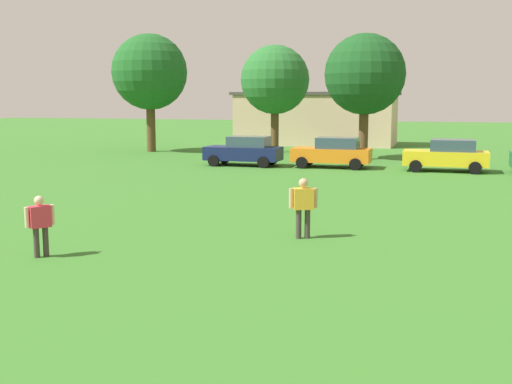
{
  "coord_description": "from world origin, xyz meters",
  "views": [
    {
      "loc": [
        5.69,
        0.59,
        3.76
      ],
      "look_at": [
        3.05,
        9.18,
        2.42
      ],
      "focal_mm": 43.85,
      "sensor_mm": 36.0,
      "label": 1
    }
  ],
  "objects_px": {
    "bystander_midfield": "(303,203)",
    "tree_center": "(275,80)",
    "parked_car_orange_1": "(333,152)",
    "parked_car_yellow_2": "(447,155)",
    "tree_far_left": "(150,72)",
    "parked_car_navy_0": "(245,151)",
    "tree_far_right": "(365,75)",
    "bystander_near_trees": "(40,221)"
  },
  "relations": [
    {
      "from": "tree_far_left",
      "to": "tree_far_right",
      "type": "relative_size",
      "value": 1.07
    },
    {
      "from": "tree_far_left",
      "to": "tree_center",
      "type": "bearing_deg",
      "value": 13.12
    },
    {
      "from": "bystander_midfield",
      "to": "tree_far_left",
      "type": "xyz_separation_m",
      "value": [
        -16.86,
        24.76,
        4.68
      ]
    },
    {
      "from": "parked_car_navy_0",
      "to": "parked_car_orange_1",
      "type": "bearing_deg",
      "value": -175.23
    },
    {
      "from": "parked_car_orange_1",
      "to": "parked_car_yellow_2",
      "type": "xyz_separation_m",
      "value": [
        6.06,
        -0.05,
        0.0
      ]
    },
    {
      "from": "parked_car_yellow_2",
      "to": "tree_center",
      "type": "bearing_deg",
      "value": -37.09
    },
    {
      "from": "bystander_near_trees",
      "to": "tree_center",
      "type": "relative_size",
      "value": 0.2
    },
    {
      "from": "parked_car_navy_0",
      "to": "parked_car_orange_1",
      "type": "distance_m",
      "value": 5.02
    },
    {
      "from": "bystander_midfield",
      "to": "bystander_near_trees",
      "type": "bearing_deg",
      "value": -169.23
    },
    {
      "from": "parked_car_orange_1",
      "to": "bystander_near_trees",
      "type": "bearing_deg",
      "value": 81.61
    },
    {
      "from": "parked_car_navy_0",
      "to": "tree_center",
      "type": "xyz_separation_m",
      "value": [
        -0.78,
        9.32,
        4.24
      ]
    },
    {
      "from": "bystander_midfield",
      "to": "tree_center",
      "type": "bearing_deg",
      "value": 83.19
    },
    {
      "from": "parked_car_yellow_2",
      "to": "bystander_near_trees",
      "type": "bearing_deg",
      "value": 66.86
    },
    {
      "from": "bystander_near_trees",
      "to": "parked_car_navy_0",
      "type": "height_order",
      "value": "parked_car_navy_0"
    },
    {
      "from": "parked_car_orange_1",
      "to": "tree_far_right",
      "type": "xyz_separation_m",
      "value": [
        0.96,
        5.37,
        4.41
      ]
    },
    {
      "from": "parked_car_navy_0",
      "to": "bystander_near_trees",
      "type": "bearing_deg",
      "value": 94.84
    },
    {
      "from": "parked_car_navy_0",
      "to": "tree_far_left",
      "type": "xyz_separation_m",
      "value": [
        -9.49,
        7.29,
        4.8
      ]
    },
    {
      "from": "parked_car_navy_0",
      "to": "bystander_midfield",
      "type": "bearing_deg",
      "value": 112.88
    },
    {
      "from": "parked_car_orange_1",
      "to": "tree_far_right",
      "type": "distance_m",
      "value": 7.02
    },
    {
      "from": "parked_car_navy_0",
      "to": "parked_car_yellow_2",
      "type": "bearing_deg",
      "value": -178.09
    },
    {
      "from": "parked_car_navy_0",
      "to": "tree_far_left",
      "type": "distance_m",
      "value": 12.9
    },
    {
      "from": "bystander_near_trees",
      "to": "parked_car_navy_0",
      "type": "bearing_deg",
      "value": -137.95
    },
    {
      "from": "bystander_midfield",
      "to": "parked_car_yellow_2",
      "type": "distance_m",
      "value": 18.21
    },
    {
      "from": "bystander_midfield",
      "to": "tree_far_left",
      "type": "relative_size",
      "value": 0.2
    },
    {
      "from": "parked_car_navy_0",
      "to": "tree_center",
      "type": "height_order",
      "value": "tree_center"
    },
    {
      "from": "bystander_near_trees",
      "to": "tree_far_left",
      "type": "xyz_separation_m",
      "value": [
        -11.29,
        28.58,
        4.77
      ]
    },
    {
      "from": "tree_center",
      "to": "tree_far_right",
      "type": "distance_m",
      "value": 7.62
    },
    {
      "from": "parked_car_orange_1",
      "to": "parked_car_yellow_2",
      "type": "bearing_deg",
      "value": 179.54
    },
    {
      "from": "tree_center",
      "to": "bystander_midfield",
      "type": "bearing_deg",
      "value": -73.08
    },
    {
      "from": "parked_car_orange_1",
      "to": "parked_car_yellow_2",
      "type": "distance_m",
      "value": 6.06
    },
    {
      "from": "bystander_near_trees",
      "to": "bystander_midfield",
      "type": "relative_size",
      "value": 0.9
    },
    {
      "from": "bystander_near_trees",
      "to": "parked_car_orange_1",
      "type": "distance_m",
      "value": 21.95
    },
    {
      "from": "tree_far_left",
      "to": "tree_far_right",
      "type": "distance_m",
      "value": 15.54
    },
    {
      "from": "parked_car_navy_0",
      "to": "tree_far_right",
      "type": "relative_size",
      "value": 0.55
    },
    {
      "from": "parked_car_yellow_2",
      "to": "tree_center",
      "type": "height_order",
      "value": "tree_center"
    },
    {
      "from": "parked_car_yellow_2",
      "to": "tree_center",
      "type": "xyz_separation_m",
      "value": [
        -11.84,
        8.95,
        4.24
      ]
    },
    {
      "from": "parked_car_yellow_2",
      "to": "tree_far_right",
      "type": "distance_m",
      "value": 8.65
    },
    {
      "from": "parked_car_orange_1",
      "to": "tree_center",
      "type": "bearing_deg",
      "value": -57.0
    },
    {
      "from": "parked_car_orange_1",
      "to": "tree_center",
      "type": "height_order",
      "value": "tree_center"
    },
    {
      "from": "tree_center",
      "to": "tree_far_right",
      "type": "relative_size",
      "value": 0.97
    },
    {
      "from": "parked_car_yellow_2",
      "to": "tree_far_right",
      "type": "bearing_deg",
      "value": -46.75
    },
    {
      "from": "bystander_near_trees",
      "to": "parked_car_yellow_2",
      "type": "height_order",
      "value": "parked_car_yellow_2"
    }
  ]
}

